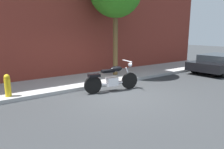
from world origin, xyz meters
TOP-DOWN VIEW (x-y plane):
  - ground_plane at (0.00, 0.00)m, footprint 60.00×60.00m
  - sidewalk at (0.00, 2.67)m, footprint 19.13×2.51m
  - motorcycle at (0.06, 0.66)m, footprint 2.26×0.76m
  - parked_car_black at (7.54, 0.32)m, footprint 4.53×2.19m
  - fire_hydrant at (-3.46, 1.77)m, footprint 0.20×0.20m

SIDE VIEW (x-z plane):
  - ground_plane at x=0.00m, z-range 0.00..0.00m
  - sidewalk at x=0.00m, z-range 0.00..0.14m
  - fire_hydrant at x=-3.46m, z-range 0.00..0.91m
  - motorcycle at x=0.06m, z-range -0.10..1.07m
  - parked_car_black at x=7.54m, z-range 0.04..1.07m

